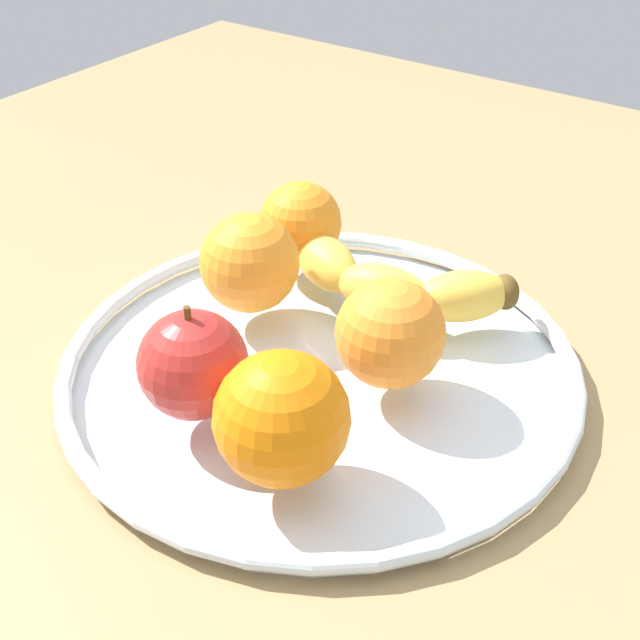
% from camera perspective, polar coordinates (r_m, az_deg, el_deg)
% --- Properties ---
extents(ground_plane, '(1.26, 1.26, 0.04)m').
position_cam_1_polar(ground_plane, '(0.62, 0.00, -5.19)').
color(ground_plane, '#9B7E51').
extents(fruit_bowl, '(0.36, 0.36, 0.02)m').
position_cam_1_polar(fruit_bowl, '(0.60, 0.00, -3.05)').
color(fruit_bowl, silver).
rests_on(fruit_bowl, ground_plane).
extents(banana, '(0.19, 0.09, 0.04)m').
position_cam_1_polar(banana, '(0.64, 4.98, 2.49)').
color(banana, yellow).
rests_on(banana, fruit_bowl).
extents(apple, '(0.07, 0.07, 0.08)m').
position_cam_1_polar(apple, '(0.53, -8.46, -2.95)').
color(apple, '#B22925').
rests_on(apple, fruit_bowl).
extents(orange_front_right, '(0.07, 0.07, 0.07)m').
position_cam_1_polar(orange_front_right, '(0.55, 4.70, -0.90)').
color(orange_front_right, orange).
rests_on(orange_front_right, fruit_bowl).
extents(orange_back_right, '(0.07, 0.07, 0.07)m').
position_cam_1_polar(orange_back_right, '(0.63, -4.72, 3.82)').
color(orange_back_right, orange).
rests_on(orange_back_right, fruit_bowl).
extents(orange_front_left, '(0.07, 0.07, 0.07)m').
position_cam_1_polar(orange_front_left, '(0.68, -1.31, 6.51)').
color(orange_front_left, orange).
rests_on(orange_front_left, fruit_bowl).
extents(orange_center, '(0.08, 0.08, 0.08)m').
position_cam_1_polar(orange_center, '(0.48, -2.58, -6.56)').
color(orange_center, orange).
rests_on(orange_center, fruit_bowl).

